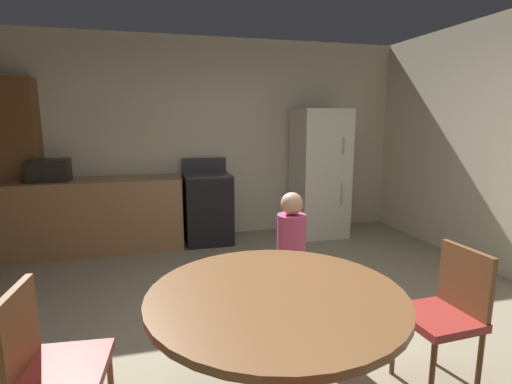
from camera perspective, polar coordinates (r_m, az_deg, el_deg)
ground_plane at (r=2.96m, az=3.74°, el=-22.77°), size 14.00×14.00×0.00m
wall_back at (r=5.53m, az=-6.55°, el=7.68°), size 5.70×0.12×2.70m
kitchen_counter at (r=5.25m, az=-22.25°, el=-3.16°), size 2.08×0.60×0.90m
pantry_column at (r=5.49m, az=-30.96°, el=3.07°), size 0.44×0.36×2.10m
oven_range at (r=5.24m, az=-7.04°, el=-2.25°), size 0.60×0.60×1.10m
refrigerator at (r=5.55m, az=9.23°, el=2.74°), size 0.68×0.68×1.76m
microwave at (r=5.23m, az=-27.89°, el=2.83°), size 0.44×0.32×0.26m
dining_table at (r=2.12m, az=2.94°, el=-18.09°), size 1.32×1.32×0.76m
chair_east at (r=2.72m, az=26.13°, el=-14.99°), size 0.42×0.42×0.87m
chair_west at (r=2.25m, az=-28.08°, el=-20.87°), size 0.44×0.44×0.87m
person_child at (r=3.06m, az=5.12°, el=-9.52°), size 0.29×0.29×1.09m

